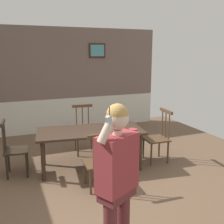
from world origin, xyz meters
The scene contains 8 objects.
ground_plane centered at (0.00, 0.00, 0.00)m, with size 7.99×7.99×0.00m, color brown.
room_back_partition centered at (0.00, 3.63, 1.36)m, with size 6.40×0.17×2.82m.
dining_table centered at (0.34, 0.91, 0.66)m, with size 2.05×1.15×0.74m.
chair_near_window centered at (0.23, 0.09, 0.46)m, with size 0.49×0.49×0.97m.
chair_by_doorway centered at (1.69, 0.71, 0.50)m, with size 0.49×0.49×1.05m.
chair_at_table_head centered at (-1.00, 1.11, 0.49)m, with size 0.45×0.45×1.01m.
chair_opposite_corner centered at (0.46, 1.73, 0.50)m, with size 0.50×0.50×1.04m.
person_figure centered at (-0.12, -1.42, 0.98)m, with size 0.52×0.40×1.69m.
Camera 1 is at (-1.10, -3.66, 2.15)m, focal length 42.80 mm.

